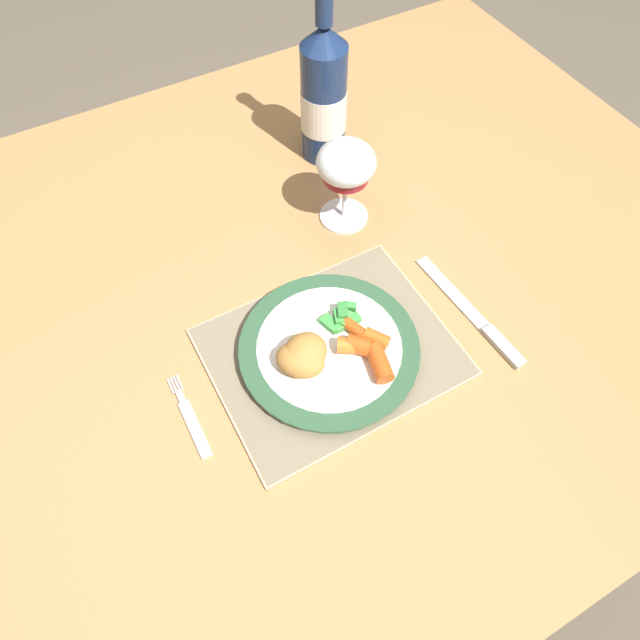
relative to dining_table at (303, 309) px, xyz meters
name	(u,v)px	position (x,y,z in m)	size (l,w,h in m)	color
ground_plane	(309,456)	(0.00, 0.00, -0.66)	(6.00, 6.00, 0.00)	brown
dining_table	(303,309)	(0.00, 0.00, 0.00)	(1.36, 1.05, 0.74)	#AD7F4C
placemat	(331,352)	(-0.02, -0.13, 0.08)	(0.31, 0.25, 0.01)	tan
dinner_plate	(329,349)	(-0.03, -0.13, 0.10)	(0.23, 0.23, 0.02)	white
breaded_croquettes	(303,356)	(-0.07, -0.14, 0.12)	(0.08, 0.08, 0.04)	#B77F3D
green_beans_pile	(343,318)	(0.00, -0.11, 0.11)	(0.06, 0.04, 0.02)	#4CA84C
glazed_carrots	(366,348)	(0.01, -0.16, 0.12)	(0.07, 0.10, 0.02)	orange
fork	(192,422)	(-0.22, -0.13, 0.08)	(0.02, 0.12, 0.01)	silver
table_knife	(477,319)	(0.18, -0.18, 0.08)	(0.03, 0.21, 0.01)	silver
wine_glass	(346,166)	(0.11, 0.07, 0.18)	(0.09, 0.09, 0.14)	silver
bottle	(324,96)	(0.16, 0.22, 0.19)	(0.07, 0.07, 0.30)	navy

